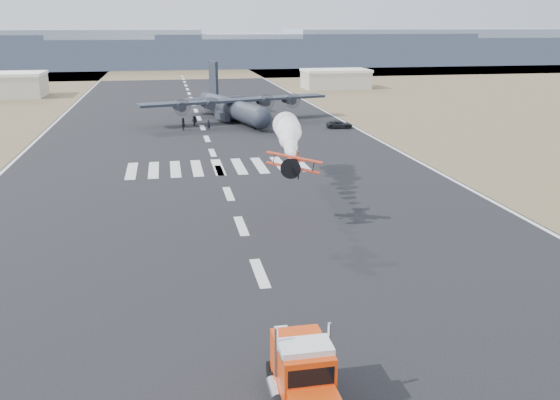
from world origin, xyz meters
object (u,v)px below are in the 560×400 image
object	(u,v)px
crew_a	(208,125)
crew_e	(183,122)
semi_truck	(305,377)
aerobatic_biplane	(294,164)
crew_f	(289,120)
crew_h	(195,121)
crew_d	(183,126)
crew_g	(252,124)
crew_b	(239,119)
transport_aircraft	(232,106)
hangar_right	(336,79)
crew_c	(194,120)
support_vehicle	(339,124)

from	to	relation	value
crew_a	crew_e	world-z (taller)	crew_a
semi_truck	aerobatic_biplane	xyz separation A→B (m)	(5.80, 29.65, 4.38)
crew_f	crew_h	distance (m)	18.78
crew_d	crew_h	size ratio (longest dim) A/B	0.94
crew_e	crew_g	size ratio (longest dim) A/B	0.97
crew_b	crew_g	size ratio (longest dim) A/B	1.02
transport_aircraft	crew_h	distance (m)	9.73
hangar_right	crew_e	world-z (taller)	hangar_right
crew_b	crew_d	xyz separation A→B (m)	(-11.46, -6.14, 0.03)
semi_truck	hangar_right	bearing A→B (deg)	73.14
crew_h	hangar_right	bearing A→B (deg)	61.96
hangar_right	transport_aircraft	distance (m)	70.47
crew_h	crew_g	bearing A→B (deg)	-17.37
crew_a	crew_c	size ratio (longest dim) A/B	1.03
semi_truck	transport_aircraft	size ratio (longest dim) A/B	0.22
crew_a	crew_g	bearing A→B (deg)	166.05
crew_c	aerobatic_biplane	bearing A→B (deg)	132.02
crew_c	crew_d	distance (m)	6.27
semi_truck	crew_g	size ratio (longest dim) A/B	5.19
support_vehicle	crew_f	xyz separation A→B (m)	(-8.71, 6.67, 0.09)
crew_g	support_vehicle	bearing A→B (deg)	133.30
hangar_right	crew_d	bearing A→B (deg)	-126.07
crew_d	crew_e	distance (m)	5.12
crew_c	crew_g	xyz separation A→B (m)	(10.85, -6.30, -0.08)
hangar_right	crew_c	size ratio (longest dim) A/B	11.14
aerobatic_biplane	transport_aircraft	xyz separation A→B (m)	(1.40, 67.85, -3.30)
hangar_right	crew_b	size ratio (longest dim) A/B	12.04
crew_f	transport_aircraft	bearing A→B (deg)	143.95
transport_aircraft	crew_a	bearing A→B (deg)	-133.85
support_vehicle	crew_f	bearing A→B (deg)	60.65
crew_e	aerobatic_biplane	bearing A→B (deg)	62.72
semi_truck	crew_g	xyz separation A→B (m)	(9.92, 87.13, -1.08)
aerobatic_biplane	crew_b	size ratio (longest dim) A/B	3.31
support_vehicle	crew_g	bearing A→B (deg)	88.83
support_vehicle	crew_d	world-z (taller)	crew_d
crew_f	crew_g	size ratio (longest dim) A/B	0.97
hangar_right	crew_b	xyz separation A→B (m)	(-38.35, -62.23, -2.16)
transport_aircraft	crew_f	xyz separation A→B (m)	(10.77, -6.43, -2.19)
hangar_right	support_vehicle	xyz separation A→B (m)	(-19.77, -71.62, -2.29)
semi_truck	transport_aircraft	bearing A→B (deg)	85.49
crew_c	crew_f	distance (m)	19.05
support_vehicle	crew_a	xyz separation A→B (m)	(-25.26, 2.71, 0.23)
crew_a	crew_d	bearing A→B (deg)	-20.40
crew_g	crew_h	xyz separation A→B (m)	(-10.68, 5.18, 0.11)
transport_aircraft	crew_f	distance (m)	12.74
aerobatic_biplane	crew_c	distance (m)	64.36
transport_aircraft	crew_g	xyz separation A→B (m)	(2.72, -10.37, -2.16)
hangar_right	crew_e	size ratio (longest dim) A/B	12.65
aerobatic_biplane	crew_f	world-z (taller)	aerobatic_biplane
aerobatic_biplane	crew_e	size ratio (longest dim) A/B	3.48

